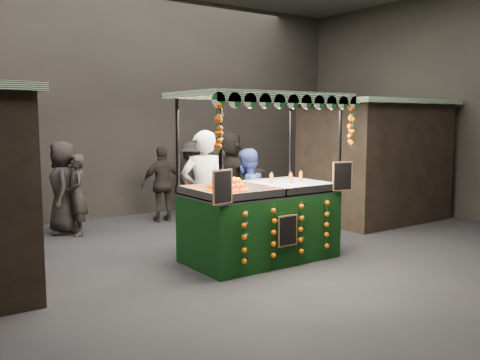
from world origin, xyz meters
TOP-DOWN VIEW (x-y plane):
  - ground at (0.00, 0.00)m, footprint 12.00×12.00m
  - market_hall at (0.00, 0.00)m, footprint 12.10×10.10m
  - neighbour_stall_right at (4.40, 1.50)m, footprint 3.00×2.20m
  - juice_stall at (0.34, 0.23)m, footprint 2.66×1.56m
  - vendor_grey at (-0.19, 1.12)m, footprint 0.80×0.60m
  - vendor_blue at (0.78, 1.25)m, footprint 0.98×0.87m
  - shopper_1 at (1.13, 2.62)m, footprint 0.89×0.76m
  - shopper_2 at (0.49, 3.89)m, footprint 1.00×0.53m
  - shopper_3 at (1.50, 4.42)m, footprint 1.20×1.20m
  - shopper_5 at (2.05, 3.62)m, footprint 0.92×1.84m
  - shopper_6 at (-1.46, 3.60)m, footprint 0.44×0.60m
  - shopper_7 at (-1.61, 3.92)m, footprint 0.79×0.99m

SIDE VIEW (x-z plane):
  - ground at x=0.00m, z-range 0.00..0.00m
  - shopper_6 at x=-1.46m, z-range 0.00..1.54m
  - shopper_1 at x=1.13m, z-range 0.00..1.59m
  - juice_stall at x=0.34m, z-range -0.49..2.09m
  - shopper_2 at x=0.49m, z-range 0.00..1.62m
  - shopper_3 at x=1.50m, z-range 0.00..1.67m
  - vendor_blue at x=0.78m, z-range 0.00..1.67m
  - shopper_7 at x=-1.61m, z-range 0.00..1.77m
  - shopper_5 at x=2.05m, z-range 0.00..1.90m
  - vendor_grey at x=-0.19m, z-range 0.00..2.01m
  - neighbour_stall_right at x=4.40m, z-range 0.01..2.61m
  - market_hall at x=0.00m, z-range 0.86..5.91m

